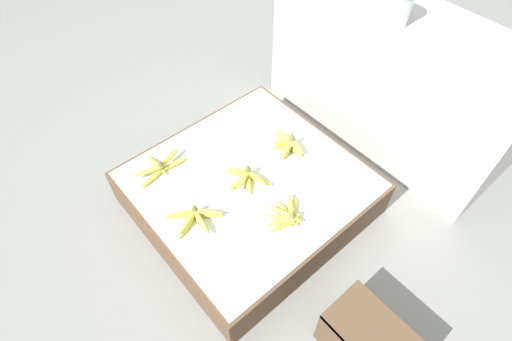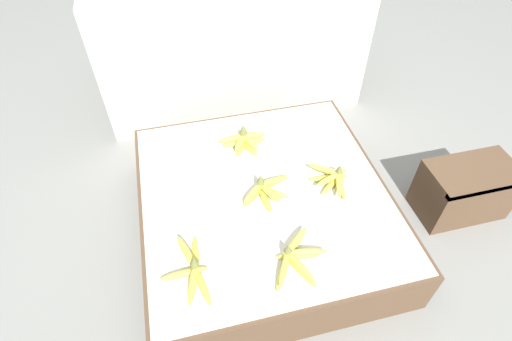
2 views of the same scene
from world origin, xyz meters
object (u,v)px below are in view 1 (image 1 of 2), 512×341
at_px(banana_bunch_front_midleft, 194,217).
at_px(foam_tray_white, 497,60).
at_px(glass_jar, 397,6).
at_px(banana_bunch_back_midleft, 288,144).
at_px(banana_bunch_middle_midleft, 246,178).
at_px(banana_bunch_middle_midright, 287,216).
at_px(banana_bunch_front_left, 160,167).

relative_size(banana_bunch_front_midleft, foam_tray_white, 0.82).
bearing_deg(glass_jar, banana_bunch_back_midleft, -93.45).
bearing_deg(banana_bunch_middle_midleft, banana_bunch_middle_midright, 0.29).
bearing_deg(banana_bunch_front_midleft, banana_bunch_middle_midleft, 93.22).
bearing_deg(glass_jar, banana_bunch_middle_midleft, -90.97).
xyz_separation_m(banana_bunch_front_left, banana_bunch_front_midleft, (0.34, -0.04, -0.00)).
xyz_separation_m(banana_bunch_front_midleft, foam_tray_white, (0.47, 1.28, 0.46)).
distance_m(banana_bunch_middle_midright, glass_jar, 1.06).
bearing_deg(banana_bunch_front_midleft, foam_tray_white, 69.89).
bearing_deg(glass_jar, banana_bunch_front_left, -106.09).
bearing_deg(banana_bunch_back_midleft, banana_bunch_middle_midright, -44.04).
bearing_deg(banana_bunch_middle_midright, banana_bunch_front_left, -155.46).
distance_m(banana_bunch_middle_midleft, glass_jar, 1.03).
bearing_deg(banana_bunch_middle_midleft, glass_jar, 89.03).
xyz_separation_m(banana_bunch_middle_midright, foam_tray_white, (0.21, 0.97, 0.46)).
distance_m(banana_bunch_front_left, banana_bunch_back_midleft, 0.63).
distance_m(banana_bunch_front_midleft, banana_bunch_middle_midleft, 0.31).
xyz_separation_m(banana_bunch_front_left, glass_jar, (0.33, 1.15, 0.53)).
bearing_deg(banana_bunch_front_left, glass_jar, 73.91).
relative_size(banana_bunch_middle_midleft, banana_bunch_middle_midright, 0.98).
xyz_separation_m(banana_bunch_front_left, banana_bunch_back_midleft, (0.30, 0.56, 0.01)).
relative_size(banana_bunch_middle_midleft, banana_bunch_back_midleft, 1.05).
bearing_deg(foam_tray_white, banana_bunch_front_midleft, -110.11).
bearing_deg(banana_bunch_middle_midright, banana_bunch_back_midleft, 135.96).
relative_size(banana_bunch_front_midleft, banana_bunch_middle_midright, 1.03).
relative_size(banana_bunch_front_midleft, banana_bunch_middle_midleft, 1.05).
distance_m(banana_bunch_front_left, banana_bunch_front_midleft, 0.34).
relative_size(banana_bunch_back_midleft, foam_tray_white, 0.74).
relative_size(banana_bunch_front_midleft, banana_bunch_back_midleft, 1.11).
height_order(banana_bunch_middle_midleft, banana_bunch_middle_midright, banana_bunch_middle_midleft).
distance_m(banana_bunch_front_midleft, glass_jar, 1.31).
xyz_separation_m(banana_bunch_back_midleft, glass_jar, (0.04, 0.60, 0.52)).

